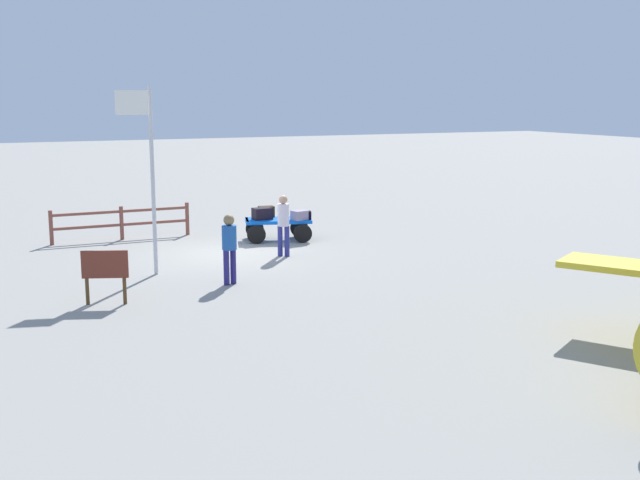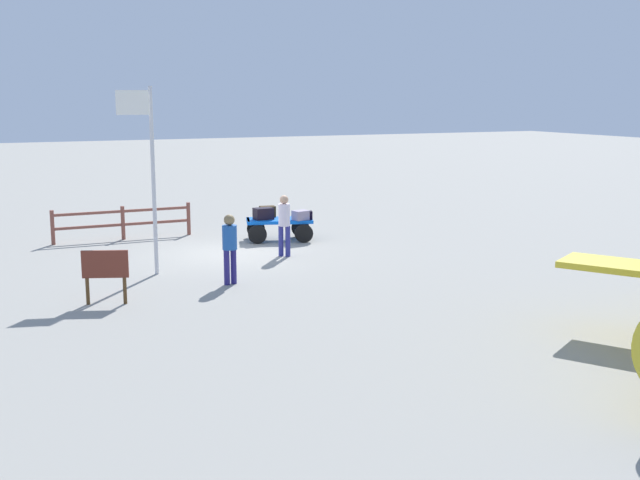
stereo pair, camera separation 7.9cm
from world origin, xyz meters
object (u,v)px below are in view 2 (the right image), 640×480
at_px(suitcase_maroon, 263,214).
at_px(signboard, 105,269).
at_px(suitcase_dark, 301,215).
at_px(luggage_cart, 279,225).
at_px(worker_lead, 284,221).
at_px(suitcase_navy, 304,215).
at_px(flagpole, 149,164).
at_px(suitcase_grey, 267,212).
at_px(worker_trailing, 230,243).

distance_m(suitcase_maroon, signboard, 8.15).
bearing_deg(suitcase_dark, luggage_cart, -40.13).
bearing_deg(signboard, worker_lead, -149.52).
bearing_deg(worker_lead, suitcase_maroon, -97.21).
distance_m(suitcase_dark, worker_lead, 2.37).
height_order(worker_lead, signboard, worker_lead).
xyz_separation_m(suitcase_dark, suitcase_navy, (-0.11, -0.04, -0.01)).
bearing_deg(flagpole, suitcase_navy, -153.00).
xyz_separation_m(suitcase_grey, signboard, (6.10, 6.16, -0.06)).
relative_size(suitcase_grey, worker_trailing, 0.30).
height_order(suitcase_maroon, signboard, signboard).
bearing_deg(worker_trailing, worker_lead, -133.51).
distance_m(suitcase_grey, suitcase_navy, 1.27).
xyz_separation_m(worker_lead, signboard, (5.48, 3.22, -0.22)).
height_order(suitcase_maroon, flagpole, flagpole).
distance_m(suitcase_dark, worker_trailing, 5.90).
relative_size(suitcase_maroon, suitcase_navy, 1.04).
relative_size(luggage_cart, worker_trailing, 1.33).
distance_m(suitcase_maroon, worker_lead, 2.53).
height_order(suitcase_grey, flagpole, flagpole).
relative_size(suitcase_grey, signboard, 0.43).
bearing_deg(flagpole, suitcase_grey, -140.78).
bearing_deg(signboard, suitcase_grey, -134.68).
relative_size(worker_lead, signboard, 1.46).
bearing_deg(worker_lead, suitcase_grey, -101.92).
bearing_deg(worker_lead, suitcase_navy, -126.35).
relative_size(luggage_cart, suitcase_maroon, 3.80).
relative_size(suitcase_grey, flagpole, 0.11).
bearing_deg(suitcase_grey, suitcase_navy, 131.16).
bearing_deg(luggage_cart, suitcase_navy, 147.68).
bearing_deg(worker_lead, luggage_cart, -108.12).
bearing_deg(flagpole, signboard, 57.53).
bearing_deg(luggage_cart, flagpole, 33.94).
height_order(worker_lead, worker_trailing, worker_lead).
distance_m(worker_lead, flagpole, 4.36).
height_order(suitcase_maroon, suitcase_grey, suitcase_maroon).
bearing_deg(signboard, suitcase_maroon, -135.33).
xyz_separation_m(suitcase_dark, signboard, (6.82, 5.16, -0.03)).
bearing_deg(worker_trailing, signboard, 11.99).
distance_m(suitcase_dark, suitcase_grey, 1.24).
relative_size(suitcase_navy, flagpole, 0.12).
xyz_separation_m(luggage_cart, suitcase_navy, (-0.67, 0.42, 0.33)).
height_order(suitcase_grey, signboard, signboard).
bearing_deg(suitcase_dark, suitcase_maroon, -28.84).
xyz_separation_m(suitcase_maroon, suitcase_dark, (-1.03, 0.57, -0.04)).
height_order(worker_trailing, signboard, worker_trailing).
bearing_deg(worker_trailing, suitcase_dark, -130.02).
xyz_separation_m(luggage_cart, flagpole, (4.69, 3.16, 2.32)).
distance_m(suitcase_navy, worker_trailing, 6.01).
bearing_deg(worker_lead, worker_trailing, 46.49).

